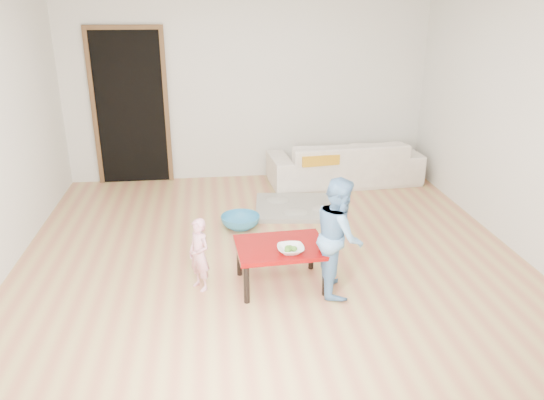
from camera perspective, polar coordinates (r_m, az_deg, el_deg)
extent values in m
cube|color=#C07752|center=(5.45, -0.26, -5.64)|extent=(5.00, 5.00, 0.01)
cube|color=silver|center=(7.44, -2.58, 12.17)|extent=(5.00, 0.02, 2.60)
cube|color=silver|center=(5.84, 25.14, 7.75)|extent=(0.02, 5.00, 2.60)
imported|color=white|center=(7.44, 7.77, 4.11)|extent=(2.12, 0.94, 0.60)
cube|color=orange|center=(7.06, 4.76, 4.68)|extent=(0.55, 0.51, 0.13)
imported|color=white|center=(4.56, 2.02, -5.33)|extent=(0.23, 0.23, 0.06)
imported|color=pink|center=(4.71, -7.84, -5.85)|extent=(0.27, 0.29, 0.67)
imported|color=#65B5EB|center=(4.60, 7.22, -3.84)|extent=(0.44, 0.54, 1.05)
imported|color=teal|center=(6.00, -3.41, -2.32)|extent=(0.44, 0.44, 0.14)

